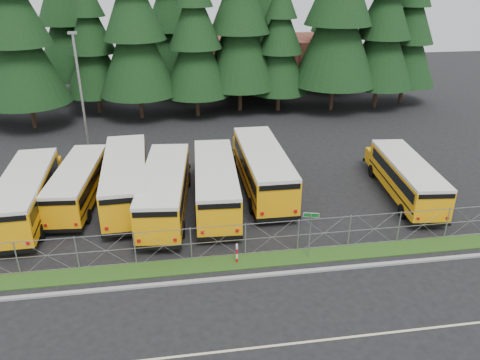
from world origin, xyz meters
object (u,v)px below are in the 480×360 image
at_px(bus_2, 126,180).
at_px(bus_5, 262,169).
at_px(bus_3, 166,190).
at_px(bus_1, 80,184).
at_px(bus_east, 404,178).
at_px(street_sign, 310,226).
at_px(striped_bollard, 237,254).
at_px(bus_4, 215,184).
at_px(light_standard, 81,91).
at_px(bus_0, 28,195).

xyz_separation_m(bus_2, bus_5, (9.42, 0.41, 0.02)).
relative_size(bus_3, bus_5, 0.95).
bearing_deg(bus_5, bus_1, -179.12).
bearing_deg(bus_east, bus_3, -175.19).
height_order(bus_1, bus_3, bus_3).
height_order(bus_2, street_sign, bus_2).
bearing_deg(street_sign, bus_2, 140.41).
relative_size(bus_east, striped_bollard, 8.77).
bearing_deg(bus_5, bus_3, -161.02).
distance_m(bus_1, bus_4, 9.19).
xyz_separation_m(street_sign, striped_bollard, (-4.00, 0.06, -1.43)).
distance_m(bus_2, striped_bollard, 10.63).
height_order(bus_2, bus_3, bus_2).
height_order(bus_4, striped_bollard, bus_4).
relative_size(bus_east, light_standard, 1.04).
bearing_deg(bus_east, bus_5, 170.52).
distance_m(bus_0, bus_east, 24.99).
bearing_deg(bus_0, bus_1, 25.17).
height_order(bus_0, bus_4, bus_4).
height_order(bus_3, bus_4, bus_3).
distance_m(bus_0, bus_1, 3.29).
distance_m(bus_1, bus_2, 3.14).
bearing_deg(striped_bollard, bus_1, 137.20).
bearing_deg(bus_4, bus_5, 31.29).
distance_m(bus_3, street_sign, 10.19).
height_order(bus_3, bus_east, bus_3).
bearing_deg(street_sign, striped_bollard, 179.20).
bearing_deg(bus_4, light_standard, 135.54).
bearing_deg(street_sign, bus_0, 155.98).
bearing_deg(bus_4, bus_1, 172.35).
bearing_deg(bus_3, street_sign, -34.98).
relative_size(bus_2, bus_5, 0.99).
xyz_separation_m(bus_2, light_standard, (-3.82, 9.21, 3.93)).
distance_m(bus_0, bus_5, 15.55).
distance_m(street_sign, light_standard, 22.97).
bearing_deg(bus_1, bus_5, 5.63).
height_order(bus_east, striped_bollard, bus_east).
bearing_deg(striped_bollard, bus_2, 126.73).
bearing_deg(striped_bollard, light_standard, 119.85).
distance_m(bus_2, bus_east, 19.06).
relative_size(bus_5, striped_bollard, 10.10).
xyz_separation_m(bus_0, bus_3, (8.66, -0.65, 0.03)).
bearing_deg(bus_5, light_standard, 146.61).
xyz_separation_m(bus_east, light_standard, (-22.76, 11.41, 4.12)).
distance_m(bus_0, light_standard, 11.42).
distance_m(bus_2, bus_4, 6.08).
height_order(bus_1, light_standard, light_standard).
bearing_deg(striped_bollard, street_sign, -0.80).
bearing_deg(light_standard, striped_bollard, -60.15).
height_order(bus_0, striped_bollard, bus_0).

